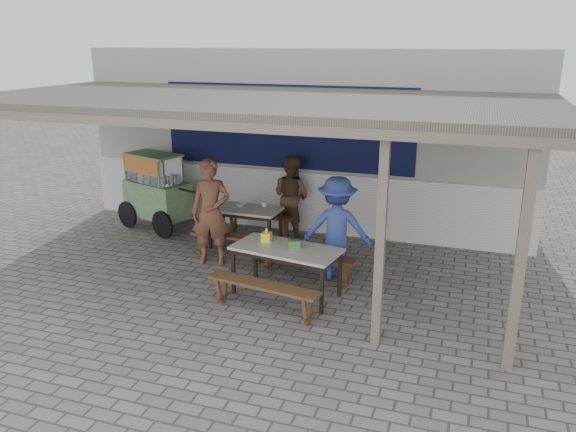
# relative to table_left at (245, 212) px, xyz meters

# --- Properties ---
(ground) EXTENTS (60.00, 60.00, 0.00)m
(ground) POSITION_rel_table_left_xyz_m (0.53, -1.72, -0.67)
(ground) COLOR slate
(ground) RESTS_ON ground
(back_wall) EXTENTS (9.00, 1.28, 3.50)m
(back_wall) POSITION_rel_table_left_xyz_m (0.53, 1.86, 1.05)
(back_wall) COLOR #B4ACA2
(back_wall) RESTS_ON ground
(warung_roof) EXTENTS (9.00, 4.21, 2.81)m
(warung_roof) POSITION_rel_table_left_xyz_m (0.55, -0.82, 2.05)
(warung_roof) COLOR #59534C
(warung_roof) RESTS_ON ground
(table_left) EXTENTS (1.30, 0.69, 0.75)m
(table_left) POSITION_rel_table_left_xyz_m (0.00, 0.00, 0.00)
(table_left) COLOR beige
(table_left) RESTS_ON ground
(bench_left_street) EXTENTS (1.39, 0.31, 0.45)m
(bench_left_street) POSITION_rel_table_left_xyz_m (-0.01, -0.63, -0.33)
(bench_left_street) COLOR brown
(bench_left_street) RESTS_ON ground
(bench_left_wall) EXTENTS (1.39, 0.31, 0.45)m
(bench_left_wall) POSITION_rel_table_left_xyz_m (0.01, 0.63, -0.33)
(bench_left_wall) COLOR brown
(bench_left_wall) RESTS_ON ground
(table_right) EXTENTS (1.66, 0.99, 0.75)m
(table_right) POSITION_rel_table_left_xyz_m (1.37, -1.68, 0.01)
(table_right) COLOR beige
(table_right) RESTS_ON ground
(bench_right_street) EXTENTS (1.69, 0.54, 0.45)m
(bench_right_street) POSITION_rel_table_left_xyz_m (1.26, -2.35, -0.32)
(bench_right_street) COLOR brown
(bench_right_street) RESTS_ON ground
(bench_right_wall) EXTENTS (1.69, 0.54, 0.45)m
(bench_right_wall) POSITION_rel_table_left_xyz_m (1.48, -1.01, -0.32)
(bench_right_wall) COLOR brown
(bench_right_wall) RESTS_ON ground
(vendor_cart) EXTENTS (1.95, 1.16, 1.52)m
(vendor_cart) POSITION_rel_table_left_xyz_m (-2.11, 0.45, 0.16)
(vendor_cart) COLOR #7DA16B
(vendor_cart) RESTS_ON ground
(patron_street_side) EXTENTS (0.73, 0.55, 1.81)m
(patron_street_side) POSITION_rel_table_left_xyz_m (-0.23, -0.89, 0.24)
(patron_street_side) COLOR brown
(patron_street_side) RESTS_ON ground
(patron_wall_side) EXTENTS (0.92, 0.82, 1.57)m
(patron_wall_side) POSITION_rel_table_left_xyz_m (0.57, 0.92, 0.12)
(patron_wall_side) COLOR brown
(patron_wall_side) RESTS_ON ground
(patron_right_table) EXTENTS (1.17, 0.83, 1.65)m
(patron_right_table) POSITION_rel_table_left_xyz_m (1.90, -0.78, 0.16)
(patron_right_table) COLOR #36489B
(patron_right_table) RESTS_ON ground
(tissue_box) EXTENTS (0.15, 0.15, 0.14)m
(tissue_box) POSITION_rel_table_left_xyz_m (1.00, -1.51, 0.15)
(tissue_box) COLOR yellow
(tissue_box) RESTS_ON table_right
(donation_box) EXTENTS (0.21, 0.18, 0.12)m
(donation_box) POSITION_rel_table_left_xyz_m (1.48, -1.64, 0.14)
(donation_box) COLOR #3F7D37
(donation_box) RESTS_ON table_right
(condiment_jar) EXTENTS (0.08, 0.08, 0.09)m
(condiment_jar) POSITION_rel_table_left_xyz_m (0.29, 0.22, 0.13)
(condiment_jar) COLOR white
(condiment_jar) RESTS_ON table_left
(condiment_bowl) EXTENTS (0.22, 0.22, 0.05)m
(condiment_bowl) POSITION_rel_table_left_xyz_m (-0.11, 0.10, 0.11)
(condiment_bowl) COLOR white
(condiment_bowl) RESTS_ON table_left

